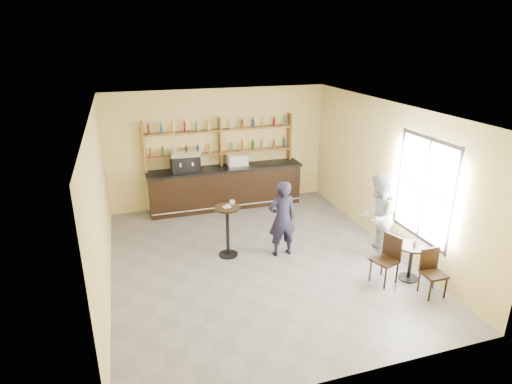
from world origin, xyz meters
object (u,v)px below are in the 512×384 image
object	(u,v)px
espresso_machine	(185,161)
man_main	(282,219)
chair_south	(434,274)
pastry_case	(237,160)
bar_counter	(226,187)
patron_second	(377,217)
pedestal_table	(228,232)
chair_west	(385,260)
cafe_table	(410,262)

from	to	relation	value
espresso_machine	man_main	distance (m)	3.46
man_main	chair_south	xyz separation A→B (m)	(2.09, -2.29, -0.40)
man_main	chair_south	bearing A→B (deg)	130.07
pastry_case	chair_south	bearing A→B (deg)	-66.49
bar_counter	espresso_machine	world-z (taller)	espresso_machine
bar_counter	patron_second	world-z (taller)	patron_second
espresso_machine	man_main	size ratio (longest dim) A/B	0.44
pastry_case	pedestal_table	xyz separation A→B (m)	(-0.96, -2.73, -0.74)
espresso_machine	pedestal_table	distance (m)	2.89
espresso_machine	man_main	bearing A→B (deg)	-63.39
pastry_case	chair_west	size ratio (longest dim) A/B	0.58
pedestal_table	pastry_case	bearing A→B (deg)	70.72
cafe_table	chair_west	distance (m)	0.56
patron_second	pedestal_table	bearing A→B (deg)	-65.52
pedestal_table	cafe_table	bearing A→B (deg)	-32.30
pastry_case	chair_south	distance (m)	5.85
espresso_machine	cafe_table	distance (m)	6.03
bar_counter	chair_south	world-z (taller)	bar_counter
pastry_case	cafe_table	xyz separation A→B (m)	(2.20, -4.73, -0.94)
pastry_case	cafe_table	world-z (taller)	pastry_case
patron_second	chair_west	bearing A→B (deg)	20.60
pedestal_table	patron_second	bearing A→B (deg)	-17.86
man_main	chair_south	size ratio (longest dim) A/B	1.91
pedestal_table	chair_south	xyz separation A→B (m)	(3.21, -2.59, -0.13)
chair_west	patron_second	bearing A→B (deg)	139.54
espresso_machine	chair_west	bearing A→B (deg)	-57.56
chair_south	patron_second	world-z (taller)	patron_second
pastry_case	patron_second	bearing A→B (deg)	-60.49
bar_counter	chair_south	size ratio (longest dim) A/B	4.77
espresso_machine	pedestal_table	world-z (taller)	espresso_machine
chair_south	pastry_case	bearing A→B (deg)	114.48
espresso_machine	cafe_table	size ratio (longest dim) A/B	1.00
bar_counter	pedestal_table	distance (m)	2.80
bar_counter	espresso_machine	distance (m)	1.36
pedestal_table	chair_west	bearing A→B (deg)	-36.74
cafe_table	chair_south	xyz separation A→B (m)	(0.05, -0.60, 0.08)
chair_south	pedestal_table	bearing A→B (deg)	142.58
patron_second	man_main	bearing A→B (deg)	-67.14
pastry_case	chair_west	world-z (taller)	pastry_case
cafe_table	man_main	bearing A→B (deg)	140.25
bar_counter	pedestal_table	world-z (taller)	bar_counter
espresso_machine	pastry_case	world-z (taller)	espresso_machine
pedestal_table	patron_second	world-z (taller)	patron_second
pastry_case	man_main	bearing A→B (deg)	-86.28
bar_counter	pastry_case	size ratio (longest dim) A/B	7.64
patron_second	espresso_machine	bearing A→B (deg)	-94.72
espresso_machine	bar_counter	bearing A→B (deg)	-0.66
pedestal_table	chair_west	distance (m)	3.25
espresso_machine	patron_second	size ratio (longest dim) A/B	0.40
patron_second	cafe_table	bearing A→B (deg)	51.15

